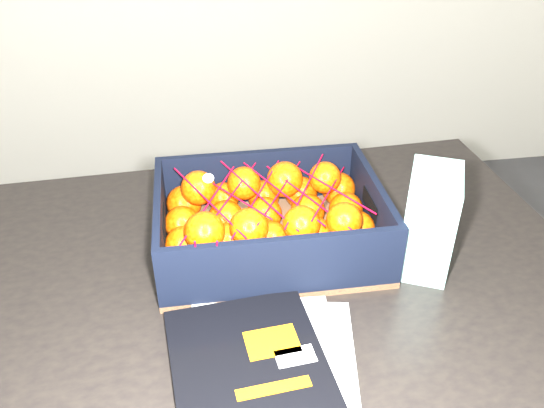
{
  "coord_description": "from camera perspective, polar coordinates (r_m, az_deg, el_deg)",
  "views": [
    {
      "loc": [
        -0.1,
        -0.54,
        1.37
      ],
      "look_at": [
        0.02,
        0.23,
        0.86
      ],
      "focal_mm": 37.33,
      "sensor_mm": 36.0,
      "label": 1
    }
  ],
  "objects": [
    {
      "name": "produce_crate",
      "position": [
        1.0,
        -0.26,
        -2.54
      ],
      "size": [
        0.39,
        0.29,
        0.12
      ],
      "color": "brown",
      "rests_on": "table"
    },
    {
      "name": "clementine_heap",
      "position": [
        0.99,
        -0.25,
        -1.52
      ],
      "size": [
        0.37,
        0.27,
        0.12
      ],
      "color": "#D94404",
      "rests_on": "produce_crate"
    },
    {
      "name": "mesh_net",
      "position": [
        0.95,
        -0.74,
        0.54
      ],
      "size": [
        0.32,
        0.26,
        0.09
      ],
      "color": "#BA0624",
      "rests_on": "clementine_heap"
    },
    {
      "name": "retail_carton",
      "position": [
        0.97,
        15.58,
        -1.69
      ],
      "size": [
        0.12,
        0.14,
        0.18
      ],
      "primitive_type": "cube",
      "rotation": [
        0.0,
        0.0,
        -0.43
      ],
      "color": "white",
      "rests_on": "table"
    },
    {
      "name": "table",
      "position": [
        1.02,
        -2.91,
        -11.58
      ],
      "size": [
        1.24,
        0.86,
        0.75
      ],
      "color": "black",
      "rests_on": "ground"
    },
    {
      "name": "magazine_stack",
      "position": [
        0.8,
        -0.59,
        -16.6
      ],
      "size": [
        0.29,
        0.31,
        0.02
      ],
      "color": "silver",
      "rests_on": "table"
    }
  ]
}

